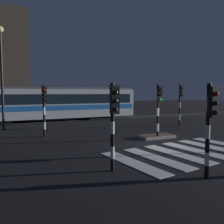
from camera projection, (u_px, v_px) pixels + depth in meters
ground_plane at (162, 145)px, 12.48m from camera, size 120.00×120.00×0.00m
rail_near at (87, 120)px, 23.48m from camera, size 80.00×0.12×0.03m
rail_far at (83, 119)px, 24.77m from camera, size 80.00×0.12×0.03m
crosswalk_zebra at (186, 152)px, 10.88m from camera, size 7.33×4.60×0.02m
traffic_island at (156, 136)px, 14.38m from camera, size 2.19×1.12×0.18m
traffic_light_kerb_mid_left at (211, 117)px, 7.28m from camera, size 0.36×0.42×3.02m
traffic_light_median_centre at (159, 103)px, 13.71m from camera, size 0.36×0.42×3.21m
traffic_light_corner_far_right at (180, 98)px, 19.35m from camera, size 0.36×0.42×3.43m
traffic_light_corner_far_left at (44, 103)px, 14.45m from camera, size 0.36×0.42×3.21m
traffic_light_corner_near_left at (114, 114)px, 8.03m from camera, size 0.36×0.42×3.06m
street_lamp_trackside_left at (1, 67)px, 16.87m from camera, size 0.44×1.21×7.25m
tram at (51, 103)px, 22.57m from camera, size 16.80×2.58×4.15m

